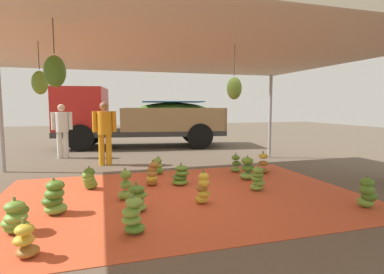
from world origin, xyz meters
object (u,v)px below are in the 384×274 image
(banana_bunch_0, at_px, (136,199))
(banana_bunch_2, at_px, (158,166))
(banana_bunch_6, at_px, (258,180))
(banana_bunch_7, at_px, (367,194))
(banana_bunch_4, at_px, (54,198))
(worker_0, at_px, (62,127))
(banana_bunch_15, at_px, (247,169))
(banana_bunch_13, at_px, (25,242))
(banana_bunch_11, at_px, (181,176))
(banana_bunch_14, at_px, (152,174))
(banana_bunch_3, at_px, (236,164))
(cargo_truck_main, at_px, (136,117))
(worker_1, at_px, (105,128))
(banana_bunch_9, at_px, (133,217))
(banana_bunch_8, at_px, (203,189))
(banana_bunch_12, at_px, (89,179))
(banana_bunch_10, at_px, (16,218))
(banana_bunch_1, at_px, (125,186))
(banana_bunch_5, at_px, (263,164))

(banana_bunch_0, relative_size, banana_bunch_2, 1.05)
(banana_bunch_6, bearing_deg, banana_bunch_7, -49.52)
(banana_bunch_4, bearing_deg, worker_0, 95.00)
(banana_bunch_15, height_order, worker_0, worker_0)
(banana_bunch_6, bearing_deg, banana_bunch_13, -156.03)
(banana_bunch_6, distance_m, banana_bunch_11, 1.59)
(banana_bunch_13, bearing_deg, banana_bunch_0, 41.15)
(banana_bunch_4, xyz_separation_m, banana_bunch_14, (1.72, 1.23, -0.00))
(banana_bunch_2, distance_m, banana_bunch_7, 4.44)
(banana_bunch_3, distance_m, worker_0, 5.75)
(banana_bunch_11, xyz_separation_m, banana_bunch_15, (1.57, 0.03, 0.04))
(banana_bunch_15, bearing_deg, banana_bunch_0, -152.00)
(banana_bunch_3, xyz_separation_m, cargo_truck_main, (-1.85, 5.69, 1.01))
(banana_bunch_6, distance_m, worker_1, 4.69)
(banana_bunch_3, distance_m, banana_bunch_14, 2.36)
(banana_bunch_11, bearing_deg, banana_bunch_2, 104.12)
(banana_bunch_0, relative_size, banana_bunch_13, 1.05)
(banana_bunch_13, bearing_deg, banana_bunch_6, 23.97)
(banana_bunch_3, bearing_deg, banana_bunch_9, -133.15)
(banana_bunch_8, height_order, banana_bunch_11, banana_bunch_8)
(banana_bunch_0, bearing_deg, banana_bunch_14, 71.39)
(banana_bunch_4, bearing_deg, banana_bunch_3, 26.49)
(banana_bunch_6, xyz_separation_m, banana_bunch_12, (-3.17, 1.05, -0.02))
(banana_bunch_10, relative_size, worker_0, 0.28)
(banana_bunch_0, xyz_separation_m, worker_1, (-0.41, 4.16, 0.84))
(banana_bunch_1, distance_m, banana_bunch_10, 1.83)
(banana_bunch_2, distance_m, banana_bunch_11, 1.16)
(banana_bunch_1, bearing_deg, banana_bunch_7, -22.97)
(banana_bunch_8, xyz_separation_m, banana_bunch_15, (1.52, 1.36, -0.02))
(banana_bunch_5, relative_size, worker_1, 0.31)
(worker_0, height_order, worker_1, worker_1)
(banana_bunch_14, bearing_deg, banana_bunch_11, -8.61)
(banana_bunch_8, distance_m, banana_bunch_15, 2.04)
(cargo_truck_main, height_order, worker_0, cargo_truck_main)
(banana_bunch_1, bearing_deg, banana_bunch_2, 63.39)
(banana_bunch_8, distance_m, banana_bunch_11, 1.33)
(cargo_truck_main, bearing_deg, banana_bunch_5, -67.90)
(banana_bunch_5, bearing_deg, banana_bunch_11, -167.30)
(banana_bunch_9, bearing_deg, banana_bunch_7, -0.94)
(banana_bunch_13, bearing_deg, banana_bunch_7, 2.81)
(banana_bunch_3, xyz_separation_m, banana_bunch_8, (-1.61, -2.16, 0.05))
(banana_bunch_10, bearing_deg, banana_bunch_7, -5.73)
(worker_0, bearing_deg, banana_bunch_7, -51.44)
(banana_bunch_9, bearing_deg, banana_bunch_13, -165.66)
(banana_bunch_7, bearing_deg, banana_bunch_13, -177.19)
(banana_bunch_14, height_order, worker_0, worker_0)
(banana_bunch_8, bearing_deg, banana_bunch_2, 97.61)
(banana_bunch_5, relative_size, banana_bunch_12, 1.18)
(banana_bunch_13, xyz_separation_m, banana_bunch_15, (3.98, 2.57, 0.05))
(banana_bunch_0, height_order, banana_bunch_12, banana_bunch_0)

